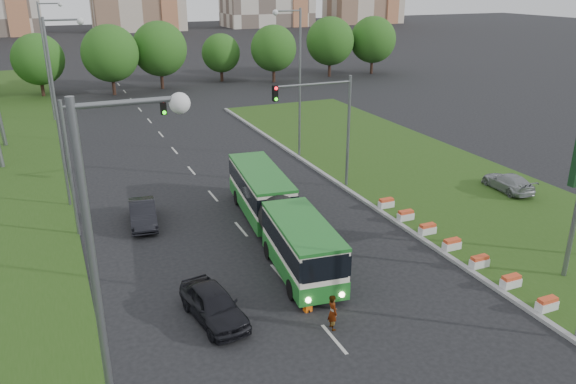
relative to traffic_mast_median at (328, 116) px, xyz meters
name	(u,v)px	position (x,y,z in m)	size (l,w,h in m)	color
ground	(332,263)	(-4.78, -10.00, -5.35)	(360.00, 360.00, 0.00)	black
grass_median	(438,182)	(8.22, -2.00, -5.27)	(14.00, 60.00, 0.15)	#264814
median_kerb	(356,195)	(1.27, -2.00, -5.26)	(0.30, 60.00, 0.18)	gray
lane_markings	(185,163)	(-7.78, 10.00, -5.35)	(0.20, 100.00, 0.01)	#B1B0AA
flower_planters	(452,244)	(1.92, -11.40, -4.90)	(1.10, 13.70, 0.60)	silver
traffic_mast_median	(328,116)	(0.00, 0.00, 0.00)	(5.76, 0.32, 8.00)	slate
traffic_mast_left	(97,144)	(-15.16, -1.00, 0.00)	(5.76, 0.32, 8.00)	slate
street_lamps	(217,117)	(-7.78, 0.00, 0.65)	(36.00, 60.00, 12.00)	slate
tree_line	(215,52)	(5.22, 45.00, -0.85)	(120.00, 8.00, 9.00)	#1F4F15
articulated_bus	(276,214)	(-6.37, -6.14, -3.77)	(2.44, 15.65, 2.58)	white
car_left_near	(214,304)	(-11.96, -12.60, -4.59)	(1.80, 4.47, 1.52)	black
car_left_far	(143,213)	(-13.03, -0.95, -4.63)	(1.52, 4.37, 1.44)	black
car_median	(508,182)	(11.44, -5.51, -4.59)	(1.72, 4.23, 1.23)	#909498
pedestrian	(333,312)	(-7.50, -15.28, -4.54)	(0.59, 0.39, 1.63)	gray
shopping_trolley	(308,305)	(-7.89, -13.63, -5.06)	(0.34, 0.36, 0.58)	#FC630D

